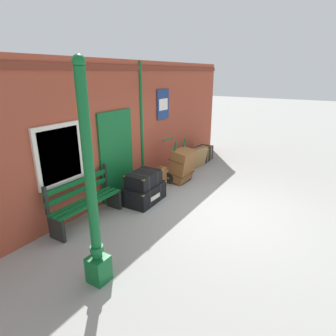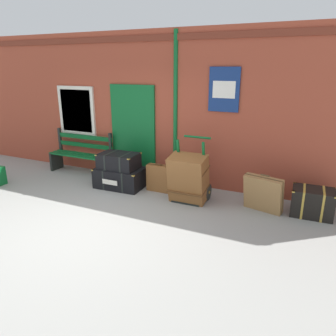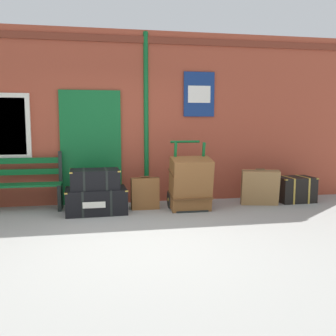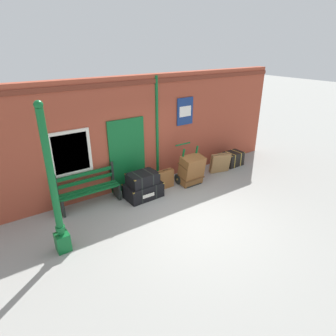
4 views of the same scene
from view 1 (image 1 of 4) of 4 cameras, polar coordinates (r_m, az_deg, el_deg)
name	(u,v)px [view 1 (image 1 of 4)]	position (r m, az deg, el deg)	size (l,w,h in m)	color
ground_plane	(218,212)	(6.34, 10.13, -8.84)	(60.00, 60.00, 0.00)	gray
brick_facade	(123,129)	(7.08, -9.19, 7.89)	(10.40, 0.35, 3.20)	#9E422D
lamp_post	(93,208)	(3.94, -15.04, -7.79)	(0.28, 0.28, 3.12)	#0F5B28
platform_bench	(85,202)	(5.94, -16.46, -6.56)	(1.60, 0.43, 1.01)	#0F5B28
steamer_trunk_base	(144,193)	(6.67, -4.87, -5.13)	(1.04, 0.70, 0.43)	black
steamer_trunk_middle	(144,179)	(6.52, -4.96, -2.21)	(0.83, 0.58, 0.33)	black
porters_trolley	(176,171)	(7.92, 1.73, -0.65)	(0.71, 0.62, 1.19)	black
large_brown_trunk	(182,166)	(7.77, 2.87, 0.50)	(0.70, 0.58, 0.94)	brown
suitcase_brown	(159,179)	(7.36, -1.85, -2.16)	(0.50, 0.19, 0.59)	brown
suitcase_olive	(198,157)	(9.04, 6.11, 2.14)	(0.72, 0.43, 0.68)	olive
corner_trunk	(203,154)	(9.84, 7.14, 2.94)	(0.70, 0.51, 0.49)	black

